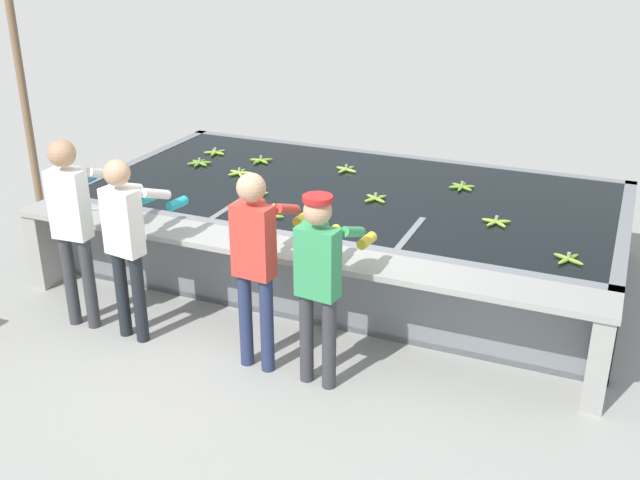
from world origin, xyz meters
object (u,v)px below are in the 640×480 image
worker_1 (127,234)px  banana_bunch_floating_6 (215,152)px  banana_bunch_floating_3 (376,198)px  banana_bunch_floating_7 (496,222)px  banana_bunch_floating_5 (200,163)px  worker_0 (73,216)px  banana_bunch_floating_1 (346,169)px  worker_3 (320,273)px  banana_bunch_floating_10 (568,259)px  worker_2 (256,254)px  banana_bunch_floating_2 (255,194)px  banana_bunch_floating_4 (142,193)px  banana_bunch_floating_11 (462,187)px  banana_bunch_floating_9 (261,160)px  knife_0 (80,209)px  support_post_left (24,96)px  banana_bunch_floating_0 (269,216)px  banana_bunch_floating_8 (240,173)px

worker_1 → banana_bunch_floating_6: worker_1 is taller
banana_bunch_floating_3 → banana_bunch_floating_7: bearing=-7.4°
banana_bunch_floating_7 → banana_bunch_floating_5: bearing=171.8°
worker_0 → banana_bunch_floating_1: worker_0 is taller
worker_3 → banana_bunch_floating_10: bearing=36.8°
worker_0 → worker_2: worker_0 is taller
banana_bunch_floating_2 → banana_bunch_floating_4: same height
worker_0 → banana_bunch_floating_11: worker_0 is taller
banana_bunch_floating_2 → banana_bunch_floating_10: bearing=-7.3°
worker_2 → banana_bunch_floating_9: size_ratio=6.04×
banana_bunch_floating_6 → knife_0: bearing=-95.9°
worker_0 → worker_1: (0.56, -0.01, -0.07)m
banana_bunch_floating_9 → support_post_left: 2.71m
banana_bunch_floating_0 → banana_bunch_floating_11: same height
worker_2 → banana_bunch_floating_1: 2.77m
banana_bunch_floating_9 → support_post_left: support_post_left is taller
worker_0 → banana_bunch_floating_4: (-0.17, 1.20, -0.20)m
banana_bunch_floating_10 → knife_0: 4.48m
banana_bunch_floating_6 → banana_bunch_floating_9: 0.66m
banana_bunch_floating_2 → banana_bunch_floating_5: bearing=147.1°
banana_bunch_floating_11 → support_post_left: support_post_left is taller
banana_bunch_floating_0 → banana_bunch_floating_3: same height
banana_bunch_floating_10 → worker_1: bearing=-160.3°
banana_bunch_floating_1 → banana_bunch_floating_9: 1.03m
worker_2 → banana_bunch_floating_0: 1.22m
banana_bunch_floating_1 → banana_bunch_floating_8: bearing=-150.9°
banana_bunch_floating_5 → banana_bunch_floating_4: bearing=-89.5°
banana_bunch_floating_0 → banana_bunch_floating_9: (-0.89, 1.57, -0.00)m
worker_1 → banana_bunch_floating_5: worker_1 is taller
worker_3 → banana_bunch_floating_8: bearing=130.8°
banana_bunch_floating_8 → banana_bunch_floating_10: 3.69m
banana_bunch_floating_1 → banana_bunch_floating_11: 1.32m
banana_bunch_floating_3 → banana_bunch_floating_0: bearing=-131.1°
banana_bunch_floating_6 → worker_2: bearing=-54.1°
banana_bunch_floating_0 → knife_0: banana_bunch_floating_0 is taller
worker_1 → banana_bunch_floating_5: bearing=107.5°
worker_3 → banana_bunch_floating_3: bearing=97.3°
banana_bunch_floating_0 → banana_bunch_floating_6: same height
banana_bunch_floating_0 → banana_bunch_floating_11: size_ratio=0.97×
banana_bunch_floating_8 → banana_bunch_floating_11: size_ratio=0.99×
banana_bunch_floating_1 → banana_bunch_floating_7: size_ratio=1.01×
banana_bunch_floating_5 → banana_bunch_floating_0: bearing=-38.8°
worker_3 → banana_bunch_floating_8: size_ratio=5.68×
banana_bunch_floating_1 → banana_bunch_floating_6: 1.68m
worker_3 → banana_bunch_floating_4: 2.78m
banana_bunch_floating_2 → banana_bunch_floating_6: size_ratio=0.82×
banana_bunch_floating_3 → banana_bunch_floating_11: bearing=44.4°
banana_bunch_floating_2 → banana_bunch_floating_5: size_ratio=0.80×
banana_bunch_floating_6 → banana_bunch_floating_8: same height
banana_bunch_floating_2 → banana_bunch_floating_7: bearing=4.8°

